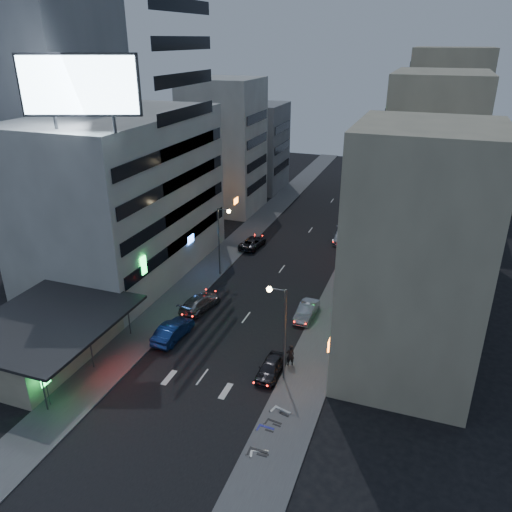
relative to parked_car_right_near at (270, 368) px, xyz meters
The scene contains 29 objects.
ground 8.02m from the parked_car_right_near, 129.83° to the right, with size 180.00×180.00×0.00m, color black.
sidewalk_left 27.24m from the parked_car_right_near, 118.80° to the left, with size 4.00×120.00×0.12m, color #4C4C4F.
sidewalk_right 24.04m from the parked_car_right_near, 83.12° to the left, with size 4.00×120.00×0.12m, color #4C4C4F.
food_court 19.51m from the parked_car_right_near, 167.72° to the right, with size 11.00×13.00×3.88m.
white_building 27.39m from the parked_car_right_near, 147.93° to the left, with size 14.00×24.00×18.00m, color silver.
grey_tower 38.97m from the parked_car_right_near, 151.55° to the left, with size 10.00×14.00×34.00m, color gray.
shophouse_near 14.25m from the parked_car_right_near, 23.82° to the left, with size 10.00×11.00×20.00m, color #B8AF90.
shophouse_mid 20.31m from the parked_car_right_near, 56.80° to the left, with size 11.00×12.00×16.00m, color tan.
shophouse_far 32.20m from the parked_car_right_near, 71.10° to the left, with size 10.00×14.00×22.00m, color #B8AF90.
far_left_a 44.97m from the parked_car_right_near, 117.95° to the left, with size 11.00×10.00×20.00m, color silver.
far_left_b 56.41m from the parked_car_right_near, 112.16° to the left, with size 12.00×10.00×15.00m, color gray.
far_right_a 45.83m from the parked_car_right_near, 76.68° to the left, with size 11.00×12.00×18.00m, color tan.
far_right_b 59.95m from the parked_car_right_near, 79.35° to the left, with size 12.00×12.00×24.00m, color #B8AF90.
billboard 27.97m from the parked_car_right_near, 168.05° to the left, with size 9.52×3.75×6.20m.
street_lamp_right_near 4.73m from the parked_car_right_near, 10.04° to the right, with size 1.60×0.44×8.02m.
street_lamp_left 19.87m from the parked_car_right_near, 124.80° to the left, with size 1.60×0.44×8.02m.
street_lamp_right_far 34.19m from the parked_car_right_near, 88.67° to the left, with size 1.60×0.44×8.02m.
parked_car_right_near is the anchor object (origin of this frame).
parked_car_right_mid 9.89m from the parked_car_right_near, 87.21° to the left, with size 1.54×4.43×1.46m, color #ABADB3.
parked_car_left 27.16m from the parked_car_right_near, 113.25° to the left, with size 2.26×4.89×1.36m, color #29282E.
parked_car_right_far 31.00m from the parked_car_right_near, 90.39° to the left, with size 2.06×5.07×1.47m, color #95989D.
road_car_blue 10.27m from the parked_car_right_near, 168.24° to the left, with size 1.73×4.97×1.64m, color navy.
road_car_silver 12.78m from the parked_car_right_near, 142.33° to the left, with size 2.14×5.26×1.53m, color gray.
person 2.08m from the parked_car_right_near, 54.71° to the left, with size 0.72×0.47×1.97m, color black.
scooter_black_a 8.41m from the parked_car_right_near, 72.41° to the right, with size 1.94×0.65×1.19m, color black, non-canonical shape.
scooter_silver_a 8.31m from the parked_car_right_near, 72.33° to the right, with size 1.78×0.59×1.09m, color #94979B, non-canonical shape.
scooter_blue 6.26m from the parked_car_right_near, 68.58° to the right, with size 1.75×0.58×1.07m, color navy, non-canonical shape.
scooter_black_b 5.78m from the parked_car_right_near, 62.98° to the right, with size 1.71×0.57×1.04m, color black, non-canonical shape.
scooter_silver_b 4.88m from the parked_car_right_near, 53.11° to the right, with size 2.05×0.68×1.25m, color #A7ABAF, non-canonical shape.
Camera 1 is at (15.37, -25.73, 25.25)m, focal length 35.00 mm.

